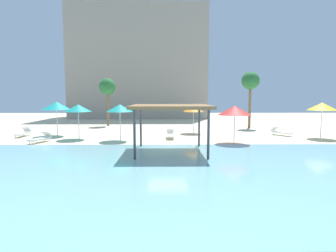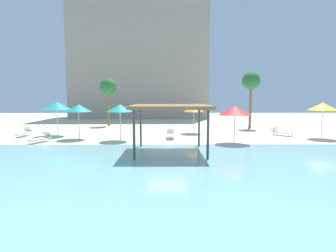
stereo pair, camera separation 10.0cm
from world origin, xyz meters
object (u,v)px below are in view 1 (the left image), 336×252
Objects in this scene: beach_umbrella_teal_0 at (78,108)px; beach_umbrella_orange_3 at (194,109)px; beach_umbrella_teal_2 at (120,108)px; lounge_chair_0 at (170,134)px; beach_umbrella_yellow_5 at (322,106)px; lounge_chair_4 at (280,132)px; beach_umbrella_teal_4 at (56,106)px; lounge_chair_2 at (41,138)px; lounge_chair_3 at (24,133)px; palm_tree_1 at (107,88)px; palm_tree_0 at (250,82)px; shade_pavilion at (171,108)px; beach_umbrella_red_1 at (235,110)px.

beach_umbrella_orange_3 is at bearing 19.41° from beach_umbrella_teal_0.
beach_umbrella_teal_2 is 1.48× the size of lounge_chair_0.
lounge_chair_4 is (-2.61, 1.72, -2.28)m from beach_umbrella_yellow_5.
beach_umbrella_teal_4 is at bearing 175.51° from beach_umbrella_yellow_5.
beach_umbrella_teal_0 is 10.21m from beach_umbrella_orange_3.
lounge_chair_0 is at bearing 121.16° from lounge_chair_2.
lounge_chair_3 is (-2.86, 3.08, 0.00)m from lounge_chair_2.
lounge_chair_2 is 19.76m from lounge_chair_4.
palm_tree_0 is at bearing -9.02° from palm_tree_1.
beach_umbrella_teal_4 reaches higher than beach_umbrella_orange_3.
beach_umbrella_yellow_5 is at bearing 24.48° from shade_pavilion.
palm_tree_1 reaches higher than lounge_chair_3.
beach_umbrella_teal_2 is at bearing -24.43° from beach_umbrella_teal_4.
lounge_chair_4 is at bearing -0.07° from beach_umbrella_teal_4.
palm_tree_1 is (-3.17, 10.96, 1.93)m from beach_umbrella_teal_2.
beach_umbrella_orange_3 is at bearing -136.41° from lounge_chair_4.
palm_tree_0 is (4.16, 9.85, 2.57)m from beach_umbrella_red_1.
beach_umbrella_teal_2 is 1.48× the size of lounge_chair_3.
lounge_chair_0 is (-12.36, 0.06, -2.28)m from beach_umbrella_yellow_5.
palm_tree_1 is (2.74, 8.27, 1.83)m from beach_umbrella_teal_4.
beach_umbrella_teal_4 is (-12.06, -1.56, 0.35)m from beach_umbrella_orange_3.
beach_umbrella_teal_2 is (-8.55, 1.42, 0.11)m from beach_umbrella_red_1.
palm_tree_0 is (12.71, 8.43, 2.45)m from beach_umbrella_teal_2.
beach_umbrella_red_1 is 15.02m from beach_umbrella_teal_4.
beach_umbrella_teal_0 is at bearing -179.75° from beach_umbrella_yellow_5.
lounge_chair_0 is 9.89m from lounge_chair_4.
beach_umbrella_red_1 is (4.73, 3.32, -0.33)m from shade_pavilion.
shade_pavilion is at bearing -87.62° from lounge_chair_4.
beach_umbrella_yellow_5 is at bearing -27.24° from palm_tree_1.
beach_umbrella_red_1 is 0.45× the size of palm_tree_0.
beach_umbrella_red_1 is 0.50× the size of palm_tree_1.
lounge_chair_4 is at bearing 120.68° from lounge_chair_2.
shade_pavilion is at bearing -155.52° from beach_umbrella_yellow_5.
shade_pavilion is 2.45× the size of lounge_chair_0.
palm_tree_0 reaches higher than beach_umbrella_teal_2.
palm_tree_1 reaches higher than lounge_chair_0.
shade_pavilion is 16.05m from palm_tree_0.
beach_umbrella_orange_3 is 12.17m from beach_umbrella_teal_4.
lounge_chair_0 and lounge_chair_4 have the same top height.
lounge_chair_2 is at bearing -153.38° from palm_tree_0.
beach_umbrella_teal_2 is 0.51× the size of palm_tree_1.
shade_pavilion reaches higher than beach_umbrella_orange_3.
lounge_chair_0 is at bearing 88.94° from shade_pavilion.
lounge_chair_3 is at bearing -171.09° from beach_umbrella_teal_4.
beach_umbrella_teal_4 is at bearing -162.82° from palm_tree_0.
palm_tree_0 is (6.55, 4.19, 2.71)m from beach_umbrella_orange_3.
palm_tree_1 is (5.47, 8.70, 4.12)m from lounge_chair_3.
palm_tree_0 is at bearing 130.92° from lounge_chair_0.
palm_tree_1 is at bearing -150.71° from lounge_chair_4.
beach_umbrella_yellow_5 is 1.47× the size of lounge_chair_2.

